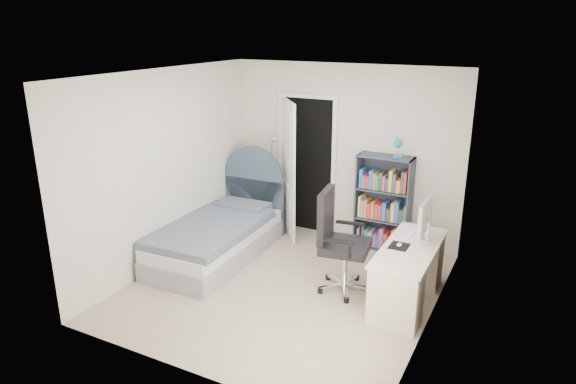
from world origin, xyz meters
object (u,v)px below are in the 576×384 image
at_px(bed, 220,235).
at_px(bookcase, 384,207).
at_px(office_chair, 337,236).
at_px(desk, 409,271).
at_px(nightstand, 254,200).
at_px(floor_lamp, 273,191).

height_order(bed, bookcase, bookcase).
relative_size(bed, office_chair, 1.78).
bearing_deg(bed, desk, -1.38).
xyz_separation_m(bookcase, office_chair, (-0.13, -1.39, 0.07)).
bearing_deg(nightstand, floor_lamp, 1.86).
height_order(nightstand, office_chair, office_chair).
bearing_deg(office_chair, bookcase, 84.68).
bearing_deg(desk, office_chair, -174.23).
height_order(floor_lamp, office_chair, floor_lamp).
height_order(floor_lamp, bookcase, bookcase).
distance_m(floor_lamp, desk, 2.73).
bearing_deg(desk, floor_lamp, 152.63).
distance_m(nightstand, desk, 3.01).
bearing_deg(nightstand, desk, -24.35).
height_order(bed, desk, bed).
bearing_deg(bookcase, floor_lamp, -178.15).
bearing_deg(floor_lamp, desk, -27.37).
xyz_separation_m(floor_lamp, desk, (2.42, -1.25, -0.21)).
distance_m(nightstand, floor_lamp, 0.37).
bearing_deg(floor_lamp, bookcase, 1.85).
relative_size(bed, desk, 1.55).
height_order(floor_lamp, desk, floor_lamp).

